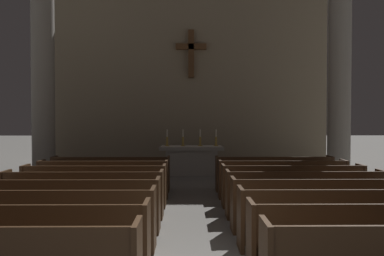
# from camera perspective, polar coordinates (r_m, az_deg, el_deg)

# --- Properties ---
(pew_left_row_2) EXTENTS (3.16, 0.50, 0.95)m
(pew_left_row_2) POSITION_cam_1_polar(r_m,az_deg,el_deg) (5.67, -22.75, -14.27)
(pew_left_row_2) COLOR #422B19
(pew_left_row_2) RESTS_ON ground
(pew_left_row_3) EXTENTS (3.16, 0.50, 0.95)m
(pew_left_row_3) POSITION_cam_1_polar(r_m,az_deg,el_deg) (6.55, -19.46, -12.08)
(pew_left_row_3) COLOR #422B19
(pew_left_row_3) RESTS_ON ground
(pew_left_row_4) EXTENTS (3.16, 0.50, 0.95)m
(pew_left_row_4) POSITION_cam_1_polar(r_m,az_deg,el_deg) (7.46, -17.00, -10.38)
(pew_left_row_4) COLOR #422B19
(pew_left_row_4) RESTS_ON ground
(pew_left_row_5) EXTENTS (3.16, 0.50, 0.95)m
(pew_left_row_5) POSITION_cam_1_polar(r_m,az_deg,el_deg) (8.38, -15.10, -9.05)
(pew_left_row_5) COLOR #422B19
(pew_left_row_5) RESTS_ON ground
(pew_left_row_6) EXTENTS (3.16, 0.50, 0.95)m
(pew_left_row_6) POSITION_cam_1_polar(r_m,az_deg,el_deg) (9.32, -13.59, -7.97)
(pew_left_row_6) COLOR #422B19
(pew_left_row_6) RESTS_ON ground
(pew_left_row_7) EXTENTS (3.16, 0.50, 0.95)m
(pew_left_row_7) POSITION_cam_1_polar(r_m,az_deg,el_deg) (10.26, -12.36, -7.09)
(pew_left_row_7) COLOR #422B19
(pew_left_row_7) RESTS_ON ground
(pew_left_row_8) EXTENTS (3.16, 0.50, 0.95)m
(pew_left_row_8) POSITION_cam_1_polar(r_m,az_deg,el_deg) (11.20, -11.34, -6.35)
(pew_left_row_8) COLOR #422B19
(pew_left_row_8) RESTS_ON ground
(pew_right_row_2) EXTENTS (3.16, 0.50, 0.95)m
(pew_right_row_2) POSITION_cam_1_polar(r_m,az_deg,el_deg) (5.78, 24.17, -13.98)
(pew_right_row_2) COLOR #422B19
(pew_right_row_2) RESTS_ON ground
(pew_right_row_3) EXTENTS (3.16, 0.50, 0.95)m
(pew_right_row_3) POSITION_cam_1_polar(r_m,az_deg,el_deg) (6.65, 20.56, -11.89)
(pew_right_row_3) COLOR #422B19
(pew_right_row_3) RESTS_ON ground
(pew_right_row_4) EXTENTS (3.16, 0.50, 0.95)m
(pew_right_row_4) POSITION_cam_1_polar(r_m,az_deg,el_deg) (7.54, 17.83, -10.26)
(pew_right_row_4) COLOR #422B19
(pew_right_row_4) RESTS_ON ground
(pew_right_row_5) EXTENTS (3.16, 0.50, 0.95)m
(pew_right_row_5) POSITION_cam_1_polar(r_m,az_deg,el_deg) (8.46, 15.71, -8.96)
(pew_right_row_5) COLOR #422B19
(pew_right_row_5) RESTS_ON ground
(pew_right_row_6) EXTENTS (3.16, 0.50, 0.95)m
(pew_right_row_6) POSITION_cam_1_polar(r_m,az_deg,el_deg) (9.38, 14.02, -7.91)
(pew_right_row_6) COLOR #422B19
(pew_right_row_6) RESTS_ON ground
(pew_right_row_7) EXTENTS (3.16, 0.50, 0.95)m
(pew_right_row_7) POSITION_cam_1_polar(r_m,az_deg,el_deg) (10.32, 12.63, -7.04)
(pew_right_row_7) COLOR #422B19
(pew_right_row_7) RESTS_ON ground
(pew_right_row_8) EXTENTS (3.16, 0.50, 0.95)m
(pew_right_row_8) POSITION_cam_1_polar(r_m,az_deg,el_deg) (11.26, 11.49, -6.31)
(pew_right_row_8) COLOR #422B19
(pew_right_row_8) RESTS_ON ground
(column_left_second) EXTENTS (1.09, 1.09, 7.60)m
(column_left_second) POSITION_cam_1_polar(r_m,az_deg,el_deg) (13.93, -20.32, 8.47)
(column_left_second) COLOR #9E998E
(column_left_second) RESTS_ON ground
(column_right_second) EXTENTS (1.09, 1.09, 7.60)m
(column_right_second) POSITION_cam_1_polar(r_m,az_deg,el_deg) (14.03, 20.13, 8.43)
(column_right_second) COLOR #9E998E
(column_right_second) RESTS_ON ground
(altar) EXTENTS (2.20, 0.90, 1.01)m
(altar) POSITION_cam_1_polar(r_m,az_deg,el_deg) (14.04, -0.06, -4.49)
(altar) COLOR #A8A399
(altar) RESTS_ON ground
(candlestick_outer_left) EXTENTS (0.16, 0.16, 0.58)m
(candlestick_outer_left) POSITION_cam_1_polar(r_m,az_deg,el_deg) (14.01, -3.54, -1.82)
(candlestick_outer_left) COLOR #B79338
(candlestick_outer_left) RESTS_ON altar
(candlestick_inner_left) EXTENTS (0.16, 0.16, 0.58)m
(candlestick_inner_left) POSITION_cam_1_polar(r_m,az_deg,el_deg) (13.99, -1.29, -1.83)
(candlestick_inner_left) COLOR #B79338
(candlestick_inner_left) RESTS_ON altar
(candlestick_inner_right) EXTENTS (0.16, 0.16, 0.58)m
(candlestick_inner_right) POSITION_cam_1_polar(r_m,az_deg,el_deg) (14.00, 1.17, -1.82)
(candlestick_inner_right) COLOR #B79338
(candlestick_inner_right) RESTS_ON altar
(candlestick_outer_right) EXTENTS (0.16, 0.16, 0.58)m
(candlestick_outer_right) POSITION_cam_1_polar(r_m,az_deg,el_deg) (14.03, 3.41, -1.82)
(candlestick_outer_right) COLOR #B79338
(candlestick_outer_right) RESTS_ON altar
(apse_with_cross) EXTENTS (10.72, 0.47, 8.14)m
(apse_with_cross) POSITION_cam_1_polar(r_m,az_deg,el_deg) (16.13, -0.14, 8.88)
(apse_with_cross) COLOR gray
(apse_with_cross) RESTS_ON ground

